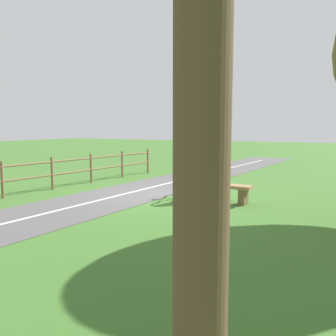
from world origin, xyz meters
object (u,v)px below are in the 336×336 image
at_px(person_seated, 207,169).
at_px(backpack, 184,196).
at_px(bicycle, 188,183).
at_px(bench, 220,189).

relative_size(person_seated, backpack, 2.17).
bearing_deg(bicycle, bench, 72.31).
height_order(person_seated, backpack, person_seated).
distance_m(bench, backpack, 0.96).
bearing_deg(person_seated, backpack, 55.43).
bearing_deg(person_seated, bench, 180.00).
bearing_deg(backpack, person_seated, -128.01).
bearing_deg(backpack, bench, -146.75).
distance_m(person_seated, bicycle, 0.76).
xyz_separation_m(bench, bicycle, (0.99, -0.13, 0.07)).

